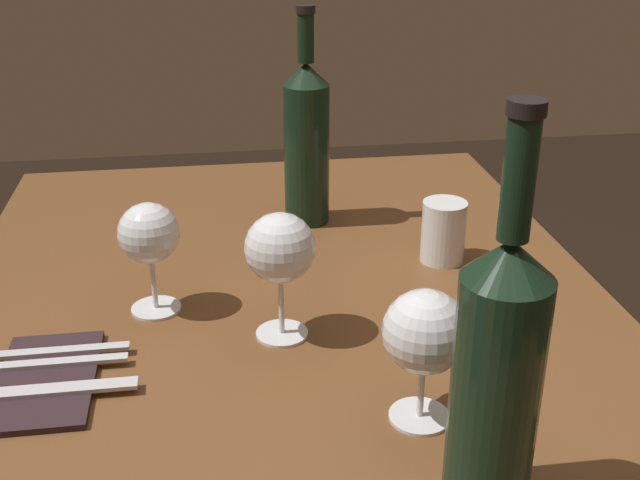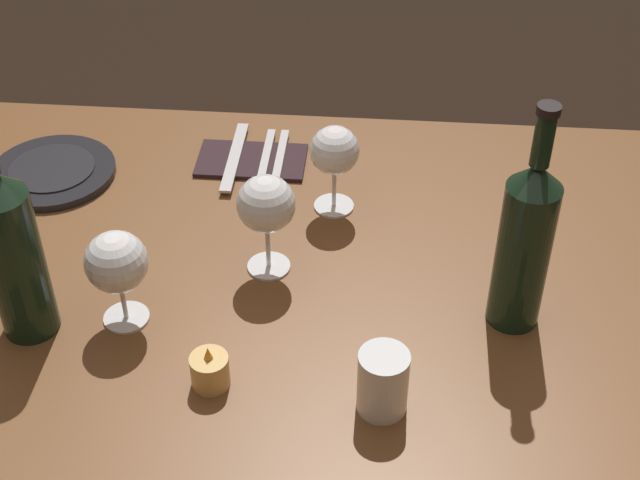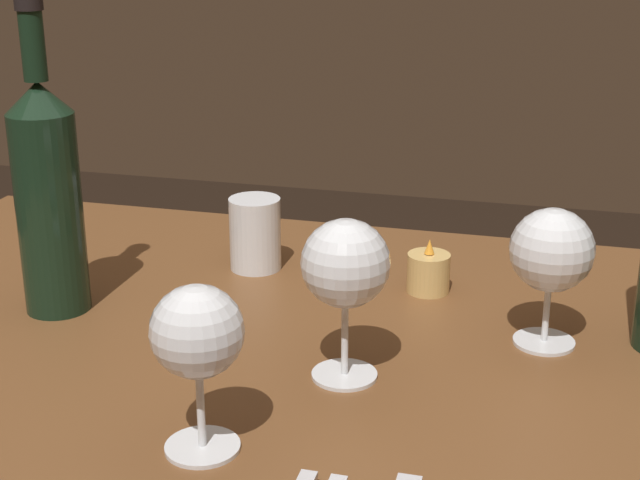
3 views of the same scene
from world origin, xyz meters
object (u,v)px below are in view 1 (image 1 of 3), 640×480
votive_candle (478,324)px  fork_inner (49,363)px  water_tumbler (443,235)px  folded_napkin (46,380)px  table_knife (41,391)px  wine_glass_right (149,236)px  fork_outer (53,352)px  wine_glass_left (425,334)px  wine_bottle (306,140)px  wine_glass_centre (280,251)px  wine_bottle_second (497,372)px

votive_candle → fork_inner: bearing=-90.7°
fork_inner → water_tumbler: bearing=112.3°
folded_napkin → table_knife: (0.03, 0.00, 0.01)m
wine_glass_right → fork_outer: wine_glass_right is taller
wine_glass_right → fork_inner: (0.13, -0.12, -0.10)m
wine_glass_left → fork_outer: wine_glass_left is taller
wine_bottle → table_knife: size_ratio=1.68×
wine_glass_left → table_knife: bearing=-103.1°
water_tumbler → folded_napkin: bearing=-65.4°
wine_glass_right → fork_outer: size_ratio=0.84×
wine_glass_left → fork_outer: size_ratio=0.84×
wine_glass_centre → folded_napkin: size_ratio=0.87×
wine_glass_left → wine_glass_centre: (-0.19, -0.13, 0.01)m
wine_glass_right → wine_bottle: wine_bottle is taller
table_knife → fork_inner: bearing=180.0°
wine_glass_right → wine_bottle: 0.36m
wine_bottle_second → fork_outer: wine_bottle_second is taller
wine_glass_right → table_knife: 0.24m
wine_bottle → fork_outer: wine_bottle is taller
wine_glass_right → fork_inner: size_ratio=0.84×
wine_glass_centre → wine_glass_right: bearing=-118.9°
wine_bottle → water_tumbler: bearing=45.1°
wine_glass_left → wine_glass_right: (-0.28, -0.29, 0.00)m
folded_napkin → wine_glass_centre: bearing=103.3°
wine_glass_left → wine_bottle_second: size_ratio=0.40×
wine_glass_left → votive_candle: 0.20m
wine_glass_right → folded_napkin: size_ratio=0.80×
wine_glass_left → wine_glass_right: bearing=-133.9°
wine_glass_right → votive_candle: (0.14, 0.40, -0.09)m
wine_glass_left → wine_bottle: 0.55m
wine_glass_right → wine_bottle_second: (0.41, 0.31, 0.03)m
wine_bottle_second → votive_candle: size_ratio=5.65×
wine_bottle_second → fork_inner: 0.53m
fork_inner → wine_bottle: bearing=138.4°
votive_candle → fork_inner: size_ratio=0.37×
fork_inner → fork_outer: 0.03m
folded_napkin → fork_outer: (-0.05, 0.00, 0.01)m
wine_bottle → votive_candle: 0.45m
wine_bottle → water_tumbler: (0.18, 0.18, -0.10)m
fork_inner → wine_glass_right: bearing=137.8°
wine_bottle_second → fork_outer: size_ratio=2.10×
wine_glass_left → table_knife: size_ratio=0.72×
folded_napkin → fork_outer: size_ratio=1.06×
water_tumbler → folded_napkin: (0.25, -0.54, -0.04)m
wine_glass_right → fork_outer: bearing=-48.4°
wine_glass_left → water_tumbler: bearing=160.3°
wine_bottle → wine_bottle_second: bearing=6.3°
wine_bottle_second → table_knife: size_ratio=1.80×
wine_glass_left → wine_bottle_second: 0.14m
wine_glass_centre → wine_bottle_second: wine_bottle_second is taller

